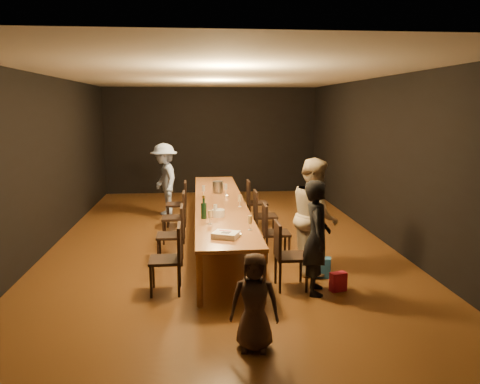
{
  "coord_description": "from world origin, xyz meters",
  "views": [
    {
      "loc": [
        -0.41,
        -8.42,
        2.47
      ],
      "look_at": [
        0.33,
        -0.47,
        1.0
      ],
      "focal_mm": 35.0,
      "sensor_mm": 36.0,
      "label": 1
    }
  ],
  "objects": [
    {
      "name": "wineglass_3",
      "position": [
        0.32,
        -0.52,
        0.85
      ],
      "size": [
        0.06,
        0.06,
        0.21
      ],
      "primitive_type": null,
      "color": "beige",
      "rests_on": "table"
    },
    {
      "name": "ground",
      "position": [
        0.0,
        0.0,
        0.0
      ],
      "size": [
        10.0,
        10.0,
        0.0
      ],
      "primitive_type": "plane",
      "color": "#401F10",
      "rests_on": "ground"
    },
    {
      "name": "wineglass_1",
      "position": [
        0.32,
        -2.08,
        0.85
      ],
      "size": [
        0.06,
        0.06,
        0.21
      ],
      "primitive_type": null,
      "color": "beige",
      "rests_on": "table"
    },
    {
      "name": "champagne_bottle",
      "position": [
        -0.31,
        -1.33,
        0.93
      ],
      "size": [
        0.1,
        0.1,
        0.37
      ],
      "primitive_type": null,
      "rotation": [
        0.0,
        0.0,
        0.24
      ],
      "color": "black",
      "rests_on": "table"
    },
    {
      "name": "wineglass_4",
      "position": [
        -0.29,
        0.51,
        0.85
      ],
      "size": [
        0.06,
        0.06,
        0.21
      ],
      "primitive_type": null,
      "color": "silver",
      "rests_on": "table"
    },
    {
      "name": "tealight_far",
      "position": [
        0.15,
        1.86,
        0.77
      ],
      "size": [
        0.05,
        0.05,
        0.03
      ],
      "primitive_type": "cylinder",
      "color": "#B2B7B2",
      "rests_on": "table"
    },
    {
      "name": "room_shell",
      "position": [
        0.0,
        0.0,
        2.08
      ],
      "size": [
        6.04,
        10.04,
        3.02
      ],
      "color": "black",
      "rests_on": "ground"
    },
    {
      "name": "chair_right_3",
      "position": [
        0.85,
        1.2,
        0.47
      ],
      "size": [
        0.42,
        0.42,
        0.93
      ],
      "primitive_type": null,
      "rotation": [
        0.0,
        0.0,
        -1.57
      ],
      "color": "black",
      "rests_on": "ground"
    },
    {
      "name": "birthday_cake",
      "position": [
        -0.04,
        -2.44,
        0.79
      ],
      "size": [
        0.41,
        0.37,
        0.08
      ],
      "rotation": [
        0.0,
        0.0,
        -0.4
      ],
      "color": "white",
      "rests_on": "table"
    },
    {
      "name": "chair_right_2",
      "position": [
        0.85,
        0.0,
        0.47
      ],
      "size": [
        0.42,
        0.42,
        0.93
      ],
      "primitive_type": null,
      "rotation": [
        0.0,
        0.0,
        -1.57
      ],
      "color": "black",
      "rests_on": "ground"
    },
    {
      "name": "table",
      "position": [
        0.0,
        0.0,
        0.7
      ],
      "size": [
        0.9,
        6.0,
        0.75
      ],
      "color": "brown",
      "rests_on": "ground"
    },
    {
      "name": "tealight_near",
      "position": [
        0.15,
        -2.38,
        0.77
      ],
      "size": [
        0.05,
        0.05,
        0.03
      ],
      "primitive_type": "cylinder",
      "color": "#B2B7B2",
      "rests_on": "table"
    },
    {
      "name": "chair_left_3",
      "position": [
        -0.85,
        1.2,
        0.47
      ],
      "size": [
        0.42,
        0.42,
        0.93
      ],
      "primitive_type": null,
      "rotation": [
        0.0,
        0.0,
        1.57
      ],
      "color": "black",
      "rests_on": "ground"
    },
    {
      "name": "chair_right_0",
      "position": [
        0.85,
        -2.4,
        0.47
      ],
      "size": [
        0.42,
        0.42,
        0.93
      ],
      "primitive_type": null,
      "rotation": [
        0.0,
        0.0,
        -1.57
      ],
      "color": "black",
      "rests_on": "ground"
    },
    {
      "name": "wineglass_0",
      "position": [
        -0.23,
        -1.7,
        0.85
      ],
      "size": [
        0.06,
        0.06,
        0.21
      ],
      "primitive_type": null,
      "color": "beige",
      "rests_on": "table"
    },
    {
      "name": "man_blue",
      "position": [
        -1.15,
        2.19,
        0.82
      ],
      "size": [
        0.91,
        1.2,
        1.65
      ],
      "primitive_type": "imported",
      "rotation": [
        0.0,
        0.0,
        -1.26
      ],
      "color": "#8CA2D8",
      "rests_on": "ground"
    },
    {
      "name": "gift_bag_red",
      "position": [
        1.47,
        -2.57,
        0.13
      ],
      "size": [
        0.24,
        0.18,
        0.26
      ],
      "primitive_type": "cube",
      "rotation": [
        0.0,
        0.0,
        0.3
      ],
      "color": "red",
      "rests_on": "ground"
    },
    {
      "name": "gift_bag_blue",
      "position": [
        1.4,
        -2.03,
        0.15
      ],
      "size": [
        0.27,
        0.22,
        0.29
      ],
      "primitive_type": "cube",
      "rotation": [
        0.0,
        0.0,
        -0.32
      ],
      "color": "#2764A9",
      "rests_on": "ground"
    },
    {
      "name": "woman_birthday",
      "position": [
        1.15,
        -2.58,
        0.76
      ],
      "size": [
        0.46,
        0.61,
        1.53
      ],
      "primitive_type": "imported",
      "rotation": [
        0.0,
        0.0,
        1.39
      ],
      "color": "black",
      "rests_on": "ground"
    },
    {
      "name": "ice_bucket",
      "position": [
        -0.0,
        0.86,
        0.87
      ],
      "size": [
        0.27,
        0.27,
        0.23
      ],
      "primitive_type": "cylinder",
      "rotation": [
        0.0,
        0.0,
        -0.33
      ],
      "color": "#A2A3A7",
      "rests_on": "table"
    },
    {
      "name": "wineglass_5",
      "position": [
        0.15,
        0.67,
        0.85
      ],
      "size": [
        0.06,
        0.06,
        0.21
      ],
      "primitive_type": null,
      "color": "silver",
      "rests_on": "table"
    },
    {
      "name": "plate_stack",
      "position": [
        -0.09,
        -1.23,
        0.81
      ],
      "size": [
        0.23,
        0.23,
        0.11
      ],
      "primitive_type": "cylinder",
      "rotation": [
        0.0,
        0.0,
        0.17
      ],
      "color": "white",
      "rests_on": "table"
    },
    {
      "name": "wineglass_2",
      "position": [
        -0.13,
        -1.27,
        0.85
      ],
      "size": [
        0.06,
        0.06,
        0.21
      ],
      "primitive_type": null,
      "color": "silver",
      "rests_on": "table"
    },
    {
      "name": "chair_left_1",
      "position": [
        -0.85,
        -1.2,
        0.47
      ],
      "size": [
        0.42,
        0.42,
        0.93
      ],
      "primitive_type": null,
      "rotation": [
        0.0,
        0.0,
        1.57
      ],
      "color": "black",
      "rests_on": "ground"
    },
    {
      "name": "chair_left_0",
      "position": [
        -0.85,
        -2.4,
        0.47
      ],
      "size": [
        0.42,
        0.42,
        0.93
      ],
      "primitive_type": null,
      "rotation": [
        0.0,
        0.0,
        1.57
      ],
      "color": "black",
      "rests_on": "ground"
    },
    {
      "name": "child",
      "position": [
        0.15,
        -3.99,
        0.51
      ],
      "size": [
        0.55,
        0.41,
        1.02
      ],
      "primitive_type": "imported",
      "rotation": [
        0.0,
        0.0,
        -0.17
      ],
      "color": "#38271F",
      "rests_on": "ground"
    },
    {
      "name": "tealight_mid",
      "position": [
        0.15,
        0.38,
        0.77
      ],
      "size": [
        0.05,
        0.05,
        0.03
      ],
      "primitive_type": "cylinder",
      "color": "#B2B7B2",
      "rests_on": "table"
    },
    {
      "name": "woman_tan",
      "position": [
        1.33,
        -1.75,
        0.86
      ],
      "size": [
        0.7,
        0.87,
        1.72
      ],
      "primitive_type": "imported",
      "rotation": [
        0.0,
        0.0,
        1.52
      ],
      "color": "#BCA98D",
      "rests_on": "ground"
    },
    {
      "name": "chair_left_2",
      "position": [
        -0.85,
        0.0,
        0.47
      ],
      "size": [
        0.42,
        0.42,
        0.93
      ],
      "primitive_type": null,
      "rotation": [
        0.0,
        0.0,
        1.57
      ],
      "color": "black",
      "rests_on": "ground"
    },
    {
      "name": "chair_right_1",
      "position": [
        0.85,
        -1.2,
        0.47
      ],
      "size": [
        0.42,
        0.42,
        0.93
      ],
      "primitive_type": null,
      "rotation": [
        0.0,
        0.0,
        -1.57
      ],
      "color": "black",
      "rests_on": "ground"
    }
  ]
}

